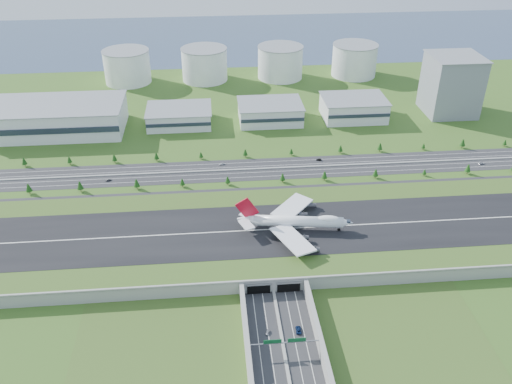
{
  "coord_description": "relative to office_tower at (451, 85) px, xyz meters",
  "views": [
    {
      "loc": [
        -31.01,
        -281.56,
        207.86
      ],
      "look_at": [
        -2.32,
        35.0,
        15.4
      ],
      "focal_mm": 38.0,
      "sensor_mm": 36.0,
      "label": 1
    }
  ],
  "objects": [
    {
      "name": "car_0",
      "position": [
        -206.8,
        -276.14,
        -26.69
      ],
      "size": [
        2.9,
        4.34,
        1.37
      ],
      "primitive_type": "imported",
      "rotation": [
        0.0,
        0.0,
        -0.35
      ],
      "color": "#B7B8BD",
      "rests_on": "ground"
    },
    {
      "name": "fuel_tank_c",
      "position": [
        -150.0,
        115.0,
        -10.0
      ],
      "size": [
        50.0,
        50.0,
        35.0
      ],
      "primitive_type": "cylinder",
      "color": "silver",
      "rests_on": "ground"
    },
    {
      "name": "ground",
      "position": [
        -200.0,
        -195.0,
        -27.5
      ],
      "size": [
        1200.0,
        1200.0,
        0.0
      ],
      "primitive_type": "plane",
      "color": "#36541A",
      "rests_on": "ground"
    },
    {
      "name": "car_2",
      "position": [
        -190.65,
        -276.08,
        -26.54
      ],
      "size": [
        3.08,
        6.15,
        1.67
      ],
      "primitive_type": "imported",
      "rotation": [
        0.0,
        0.0,
        3.09
      ],
      "color": "#0D1F44",
      "rests_on": "ground"
    },
    {
      "name": "fuel_tank_a",
      "position": [
        -320.0,
        115.0,
        -10.0
      ],
      "size": [
        50.0,
        50.0,
        35.0
      ],
      "primitive_type": "cylinder",
      "color": "silver",
      "rests_on": "ground"
    },
    {
      "name": "bay_water",
      "position": [
        -200.0,
        285.0,
        -27.47
      ],
      "size": [
        1200.0,
        260.0,
        0.06
      ],
      "primitive_type": "cube",
      "color": "#334661",
      "rests_on": "ground"
    },
    {
      "name": "car_7",
      "position": [
        -223.84,
        -89.7,
        -26.72
      ],
      "size": [
        4.79,
        2.63,
        1.32
      ],
      "primitive_type": "imported",
      "rotation": [
        0.0,
        0.0,
        -1.39
      ],
      "color": "silver",
      "rests_on": "ground"
    },
    {
      "name": "hangar_mid_c",
      "position": [
        -95.0,
        -5.0,
        -18.0
      ],
      "size": [
        58.0,
        42.0,
        19.0
      ],
      "primitive_type": "cube",
      "color": "silver",
      "rests_on": "ground"
    },
    {
      "name": "hangar_mid_a",
      "position": [
        -260.0,
        -5.0,
        -20.0
      ],
      "size": [
        58.0,
        42.0,
        15.0
      ],
      "primitive_type": "cube",
      "color": "silver",
      "rests_on": "ground"
    },
    {
      "name": "sign_gantry_near",
      "position": [
        -200.0,
        -290.04,
        -20.55
      ],
      "size": [
        38.7,
        0.7,
        9.8
      ],
      "color": "gray",
      "rests_on": "ground"
    },
    {
      "name": "office_tower",
      "position": [
        0.0,
        0.0,
        0.0
      ],
      "size": [
        46.0,
        46.0,
        55.0
      ],
      "primitive_type": "cube",
      "color": "gray",
      "rests_on": "ground"
    },
    {
      "name": "fuel_tank_b",
      "position": [
        -235.0,
        115.0,
        -10.0
      ],
      "size": [
        50.0,
        50.0,
        35.0
      ],
      "primitive_type": "cylinder",
      "color": "silver",
      "rests_on": "ground"
    },
    {
      "name": "tree_row",
      "position": [
        -193.11,
        -102.18,
        -22.82
      ],
      "size": [
        497.27,
        48.64,
        8.35
      ],
      "color": "#3D2819",
      "rests_on": "ground"
    },
    {
      "name": "hangar_west",
      "position": [
        -370.0,
        -10.0,
        -15.0
      ],
      "size": [
        120.0,
        60.0,
        25.0
      ],
      "primitive_type": "cube",
      "color": "silver",
      "rests_on": "ground"
    },
    {
      "name": "north_expressway",
      "position": [
        -200.0,
        -100.0,
        -27.44
      ],
      "size": [
        560.0,
        36.0,
        0.12
      ],
      "primitive_type": "cube",
      "color": "#28282B",
      "rests_on": "ground"
    },
    {
      "name": "underpass_road",
      "position": [
        -200.0,
        -294.42,
        -24.07
      ],
      "size": [
        38.8,
        120.4,
        8.0
      ],
      "color": "#28282B",
      "rests_on": "ground"
    },
    {
      "name": "airfield_deck",
      "position": [
        -200.0,
        -195.09,
        -23.38
      ],
      "size": [
        520.0,
        100.0,
        9.2
      ],
      "color": "gray",
      "rests_on": "ground"
    },
    {
      "name": "boeing_747",
      "position": [
        -180.84,
        -196.29,
        -12.96
      ],
      "size": [
        74.64,
        70.1,
        23.15
      ],
      "rotation": [
        0.0,
        0.0,
        -0.14
      ],
      "color": "white",
      "rests_on": "airfield_deck"
    },
    {
      "name": "fuel_tank_d",
      "position": [
        -65.0,
        115.0,
        -10.0
      ],
      "size": [
        50.0,
        50.0,
        35.0
      ],
      "primitive_type": "cylinder",
      "color": "silver",
      "rests_on": "ground"
    },
    {
      "name": "car_4",
      "position": [
        -311.43,
        -107.91,
        -26.64
      ],
      "size": [
        4.68,
        3.35,
        1.48
      ],
      "primitive_type": "imported",
      "rotation": [
        0.0,
        0.0,
        1.99
      ],
      "color": "#515256",
      "rests_on": "ground"
    },
    {
      "name": "hangar_mid_b",
      "position": [
        -175.0,
        -5.0,
        -19.0
      ],
      "size": [
        58.0,
        42.0,
        17.0
      ],
      "primitive_type": "cube",
      "color": "silver",
      "rests_on": "ground"
    },
    {
      "name": "car_6",
      "position": [
        -13.96,
        -107.73,
        -26.66
      ],
      "size": [
        5.48,
        3.22,
        1.43
      ],
      "primitive_type": "imported",
      "rotation": [
        0.0,
        0.0,
        1.74
      ],
      "color": "#B6B7BB",
      "rests_on": "ground"
    },
    {
      "name": "car_5",
      "position": [
        -144.21,
        -89.59,
        -26.65
      ],
      "size": [
        4.63,
        2.32,
        1.46
      ],
      "primitive_type": "imported",
      "rotation": [
        0.0,
        0.0,
        -1.75
      ],
      "color": "black",
      "rests_on": "ground"
    }
  ]
}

